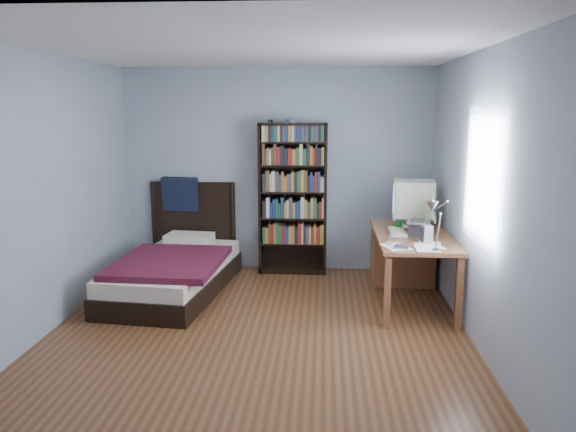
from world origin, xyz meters
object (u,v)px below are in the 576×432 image
Objects in this scene: laptop at (421,225)px; bookshelf at (293,199)px; soda_can at (399,225)px; desk_lamp at (433,211)px; bed at (176,268)px; crt_monitor at (412,199)px; desk at (405,252)px; keyboard at (397,232)px; speaker at (427,234)px.

laptop is 1.74m from bookshelf.
soda_can is at bearing -35.31° from bookshelf.
bed is (-2.56, 1.27, -0.90)m from desk_lamp.
bed is at bearing -174.56° from crt_monitor.
bookshelf is (-1.29, 2.07, -0.24)m from desk_lamp.
desk is 3.01× the size of desk_lamp.
keyboard is at bearing -41.64° from bookshelf.
laptop is at bearing 77.31° from speaker.
speaker is (0.23, -0.39, 0.07)m from keyboard.
bookshelf is at bearing 121.88° from desk_lamp.
speaker is (0.08, -0.84, 0.40)m from desk.
keyboard is 0.20× the size of bed.
keyboard is at bearing -108.56° from desk.
speaker is 0.08× the size of bed.
bed is at bearing 153.61° from desk_lamp.
crt_monitor is 0.55m from laptop.
desk_lamp is at bearing -90.18° from desk.
desk is 0.66m from laptop.
laptop is 0.85× the size of keyboard.
speaker is at bearing -12.88° from bed.
desk is 4.48× the size of laptop.
crt_monitor reaches higher than desk.
laptop is 0.34m from speaker.
desk is at bearing 82.17° from speaker.
bookshelf is at bearing 156.38° from desk.
bookshelf reaches higher than soda_can.
crt_monitor is at bearing 87.52° from desk_lamp.
keyboard is 0.19m from soda_can.
keyboard is 2.47m from bed.
bed is at bearing -147.64° from bookshelf.
keyboard is at bearing 107.22° from speaker.
laptop is 3.07× the size of soda_can.
laptop is at bearing -88.41° from crt_monitor.
soda_can is at bearing -121.76° from crt_monitor.
soda_can is (-0.17, -0.28, -0.23)m from crt_monitor.
soda_can is (-0.11, 1.24, -0.37)m from desk_lamp.
bed reaches higher than desk.
desk_lamp is 3.00m from bed.
bookshelf is (-1.29, 0.57, 0.51)m from desk.
bed is at bearing 176.08° from keyboard.
desk is 1.68m from desk_lamp.
soda_can is at bearing 95.39° from speaker.
bookshelf is (-1.37, 1.07, 0.09)m from laptop.
desk_lamp is at bearing -92.48° from crt_monitor.
desk is 0.58m from keyboard.
keyboard is 0.46m from speaker.
speaker reaches higher than soda_can.
laptop is at bearing -38.03° from bookshelf.
desk_lamp is at bearing -94.58° from laptop.
desk is at bearing 98.52° from laptop.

